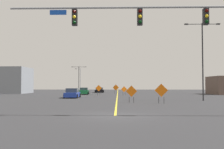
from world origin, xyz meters
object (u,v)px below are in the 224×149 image
(street_lamp_mid_left, at_px, (203,55))
(car_black_passing, at_px, (99,90))
(street_lamp_far_left, at_px, (80,78))
(construction_sign_left_shoulder, at_px, (116,88))
(construction_sign_right_lane, at_px, (124,90))
(car_green_approaching, at_px, (84,91))
(construction_sign_left_lane, at_px, (131,92))
(construction_sign_right_shoulder, at_px, (161,91))
(street_lamp_far_right, at_px, (79,76))
(car_blue_near, at_px, (72,93))
(construction_sign_median_near, at_px, (99,89))
(traffic_signal_assembly, at_px, (175,25))

(street_lamp_mid_left, height_order, car_black_passing, street_lamp_mid_left)
(street_lamp_far_left, distance_m, construction_sign_left_shoulder, 26.45)
(construction_sign_right_lane, distance_m, car_green_approaching, 9.12)
(construction_sign_left_lane, bearing_deg, construction_sign_right_shoulder, -25.70)
(car_black_passing, bearing_deg, construction_sign_right_lane, -70.82)
(construction_sign_right_shoulder, relative_size, construction_sign_right_lane, 1.23)
(construction_sign_right_lane, bearing_deg, car_green_approaching, 152.31)
(street_lamp_far_right, distance_m, car_blue_near, 32.59)
(construction_sign_median_near, xyz_separation_m, car_black_passing, (-1.13, 16.91, -0.63))
(construction_sign_right_lane, bearing_deg, construction_sign_left_lane, -88.77)
(street_lamp_far_right, bearing_deg, car_green_approaching, -77.89)
(street_lamp_far_left, bearing_deg, street_lamp_mid_left, -64.34)
(street_lamp_mid_left, relative_size, car_green_approaching, 2.38)
(street_lamp_mid_left, relative_size, construction_sign_right_shoulder, 4.67)
(car_blue_near, bearing_deg, car_black_passing, 85.14)
(construction_sign_median_near, xyz_separation_m, construction_sign_left_lane, (5.12, -18.62, -0.06))
(car_green_approaching, bearing_deg, street_lamp_far_right, 102.11)
(car_black_passing, relative_size, car_blue_near, 1.00)
(car_blue_near, bearing_deg, street_lamp_far_right, 97.33)
(street_lamp_mid_left, xyz_separation_m, construction_sign_median_near, (-14.24, 15.09, -4.51))
(construction_sign_right_shoulder, bearing_deg, car_green_approaching, 115.31)
(street_lamp_far_left, bearing_deg, traffic_signal_assembly, -75.81)
(construction_sign_right_lane, xyz_separation_m, car_blue_near, (-8.03, -8.79, -0.37))
(street_lamp_far_right, xyz_separation_m, construction_sign_median_near, (7.44, -23.42, -3.10))
(street_lamp_far_right, relative_size, car_green_approaching, 1.74)
(car_black_passing, bearing_deg, construction_sign_left_shoulder, -62.94)
(traffic_signal_assembly, distance_m, construction_sign_right_lane, 31.10)
(construction_sign_right_lane, bearing_deg, construction_sign_median_near, -179.02)
(street_lamp_far_right, xyz_separation_m, street_lamp_far_left, (-1.06, 8.82, -0.36))
(construction_sign_left_lane, bearing_deg, street_lamp_mid_left, 21.12)
(car_green_approaching, xyz_separation_m, car_blue_near, (0.04, -13.02, 0.04))
(street_lamp_far_left, bearing_deg, construction_sign_median_near, -75.23)
(street_lamp_far_left, distance_m, construction_sign_right_shoulder, 55.00)
(street_lamp_far_left, height_order, construction_sign_median_near, street_lamp_far_left)
(street_lamp_mid_left, xyz_separation_m, car_black_passing, (-15.37, 32.00, -5.13))
(construction_sign_left_lane, relative_size, car_green_approaching, 0.46)
(traffic_signal_assembly, relative_size, street_lamp_far_left, 2.39)
(construction_sign_median_near, bearing_deg, street_lamp_far_right, 107.63)
(car_green_approaching, bearing_deg, car_black_passing, 80.02)
(traffic_signal_assembly, bearing_deg, construction_sign_median_near, 103.57)
(street_lamp_mid_left, relative_size, construction_sign_right_lane, 5.75)
(traffic_signal_assembly, bearing_deg, car_black_passing, 100.16)
(traffic_signal_assembly, height_order, construction_sign_median_near, traffic_signal_assembly)
(construction_sign_median_near, distance_m, car_green_approaching, 5.49)
(traffic_signal_assembly, distance_m, street_lamp_far_right, 55.96)
(traffic_signal_assembly, relative_size, car_blue_near, 3.74)
(traffic_signal_assembly, relative_size, construction_sign_right_lane, 10.07)
(traffic_signal_assembly, xyz_separation_m, construction_sign_left_shoulder, (-4.27, 39.15, -4.57))
(construction_sign_median_near, distance_m, construction_sign_right_lane, 4.73)
(construction_sign_left_shoulder, bearing_deg, car_green_approaching, -146.27)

